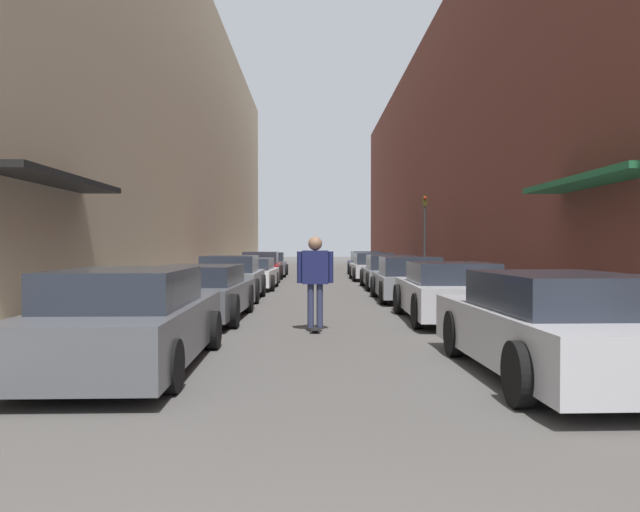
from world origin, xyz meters
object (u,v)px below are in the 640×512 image
(parked_car_right_0, at_px, (553,326))
(skateboarder, at_px, (315,273))
(parked_car_left_2, at_px, (231,278))
(parked_car_right_1, at_px, (449,292))
(parked_car_left_0, at_px, (129,321))
(parked_car_right_4, at_px, (373,267))
(parked_car_right_5, at_px, (366,264))
(parked_car_left_3, at_px, (251,274))
(parked_car_left_4, at_px, (261,267))
(parked_car_left_1, at_px, (201,293))
(parked_car_right_2, at_px, (408,280))
(parked_car_left_5, at_px, (268,265))
(parked_car_right_3, at_px, (389,272))
(traffic_light, at_px, (425,229))

(parked_car_right_0, relative_size, skateboarder, 2.61)
(parked_car_left_2, relative_size, parked_car_right_1, 0.88)
(parked_car_left_0, bearing_deg, parked_car_right_1, 43.72)
(parked_car_right_4, bearing_deg, parked_car_left_2, -116.33)
(parked_car_right_5, bearing_deg, parked_car_left_3, -116.17)
(parked_car_left_4, height_order, parked_car_right_1, parked_car_left_4)
(parked_car_left_1, relative_size, parked_car_right_4, 1.16)
(parked_car_right_5, bearing_deg, parked_car_right_2, -90.36)
(parked_car_left_1, height_order, parked_car_left_2, parked_car_left_2)
(parked_car_right_0, bearing_deg, parked_car_left_5, 101.70)
(parked_car_left_1, relative_size, parked_car_right_3, 1.07)
(parked_car_right_5, bearing_deg, parked_car_left_4, -133.65)
(parked_car_left_0, height_order, parked_car_left_2, parked_car_left_2)
(parked_car_left_2, relative_size, parked_car_right_0, 0.83)
(parked_car_left_3, relative_size, traffic_light, 1.20)
(parked_car_left_5, bearing_deg, parked_car_right_4, -36.38)
(parked_car_left_0, distance_m, parked_car_right_0, 5.50)
(parked_car_right_5, bearing_deg, parked_car_right_0, -89.96)
(parked_car_right_4, bearing_deg, parked_car_right_2, -90.12)
(parked_car_left_1, xyz_separation_m, parked_car_right_0, (5.47, -6.15, 0.04))
(parked_car_left_0, xyz_separation_m, parked_car_left_1, (-0.01, 5.49, -0.04))
(parked_car_left_2, distance_m, parked_car_right_4, 12.11)
(parked_car_left_3, bearing_deg, parked_car_left_2, -91.77)
(parked_car_left_1, bearing_deg, skateboarder, -36.79)
(parked_car_left_5, relative_size, traffic_light, 1.17)
(parked_car_left_2, xyz_separation_m, parked_car_left_5, (0.11, 14.72, -0.04))
(parked_car_right_4, bearing_deg, parked_car_left_5, 143.62)
(parked_car_left_5, bearing_deg, parked_car_right_3, -61.43)
(parked_car_left_0, bearing_deg, parked_car_right_3, 70.74)
(parked_car_left_2, distance_m, parked_car_right_2, 5.35)
(parked_car_left_3, xyz_separation_m, parked_car_right_0, (5.32, -15.95, 0.07))
(parked_car_left_2, xyz_separation_m, parked_car_right_5, (5.45, 15.59, -0.02))
(parked_car_left_4, bearing_deg, parked_car_left_2, -90.58)
(parked_car_left_4, xyz_separation_m, parked_car_right_4, (5.27, 0.86, -0.03))
(parked_car_left_2, relative_size, parked_car_left_3, 0.92)
(parked_car_left_1, height_order, parked_car_right_1, parked_car_right_1)
(parked_car_right_3, bearing_deg, parked_car_right_4, 90.38)
(parked_car_left_2, bearing_deg, parked_car_left_1, -90.06)
(parked_car_right_1, bearing_deg, parked_car_right_3, 90.32)
(parked_car_right_1, height_order, traffic_light, traffic_light)
(parked_car_left_1, xyz_separation_m, parked_car_left_5, (0.11, 19.72, 0.02))
(parked_car_left_5, relative_size, parked_car_right_5, 1.04)
(parked_car_left_4, bearing_deg, parked_car_left_1, -90.41)
(parked_car_right_5, bearing_deg, parked_car_right_4, -90.93)
(parked_car_right_0, bearing_deg, parked_car_right_5, 90.04)
(parked_car_right_3, height_order, skateboarder, skateboarder)
(parked_car_left_0, distance_m, parked_car_right_4, 22.00)
(parked_car_left_1, relative_size, parked_car_right_1, 1.07)
(parked_car_left_2, xyz_separation_m, parked_car_right_3, (5.41, 4.99, -0.03))
(parked_car_left_2, bearing_deg, parked_car_left_4, 89.42)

